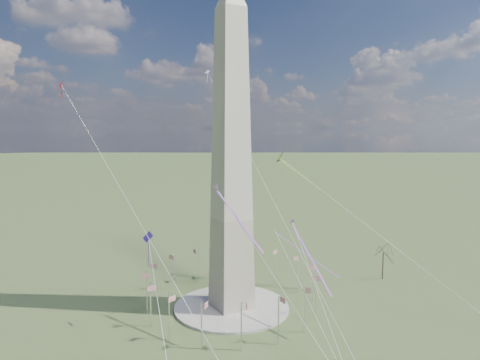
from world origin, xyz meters
TOP-DOWN VIEW (x-y plane):
  - ground at (0.00, 0.00)m, footprint 2000.00×2000.00m
  - plaza at (0.00, 0.00)m, footprint 36.00×36.00m
  - washington_monument at (0.00, 0.00)m, footprint 15.56×15.56m
  - flagpole_ring at (-0.00, -0.00)m, footprint 54.40×54.40m
  - tree_near at (61.72, -4.41)m, footprint 8.76×8.76m
  - kite_delta_black at (28.96, 14.67)m, footprint 14.29×14.96m
  - kite_diamond_purple at (-26.35, -0.34)m, footprint 2.18×3.46m
  - kite_streamer_left at (15.54, -16.25)m, footprint 5.24×23.77m
  - kite_streamer_mid at (-6.52, -12.19)m, footprint 3.91×22.14m
  - kite_streamer_right at (28.45, 4.96)m, footprint 16.96×18.51m
  - kite_small_red at (-42.81, 33.96)m, footprint 1.39×2.21m
  - kite_small_white at (14.37, 47.70)m, footprint 1.70×1.78m

SIDE VIEW (x-z plane):
  - ground at x=0.00m, z-range 0.00..0.00m
  - plaza at x=0.00m, z-range 0.00..0.80m
  - flagpole_ring at x=0.00m, z-range 0.77..13.77m
  - tree_near at x=61.72m, z-range 3.27..18.60m
  - kite_streamer_right at x=28.45m, z-range 6.71..23.01m
  - kite_streamer_left at x=15.54m, z-range 14.01..30.41m
  - kite_diamond_purple at x=-26.35m, z-range 19.99..30.60m
  - kite_streamer_mid at x=-6.52m, z-range 26.74..41.95m
  - kite_delta_black at x=28.96m, z-range 37.71..51.57m
  - washington_monument at x=0.00m, z-range -2.05..97.95m
  - kite_small_red at x=-42.81m, z-range 67.10..72.03m
  - kite_small_white at x=14.37m, z-range 75.97..81.00m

